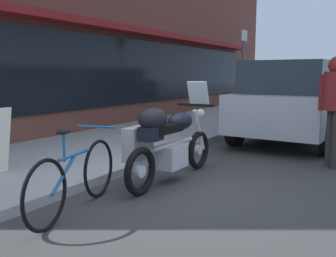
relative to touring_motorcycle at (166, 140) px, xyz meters
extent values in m
plane|color=#343434|center=(-0.12, -0.33, -0.59)|extent=(80.00, 80.00, 0.00)
cube|color=brown|center=(5.79, 3.97, 3.12)|extent=(19.83, 0.35, 7.42)
cube|color=black|center=(5.79, 3.77, 0.96)|extent=(13.88, 0.06, 1.80)
cube|color=maroon|center=(5.79, 3.55, 2.06)|extent=(13.88, 0.60, 0.16)
cube|color=#9B9B9B|center=(8.88, 2.25, -0.53)|extent=(30.00, 3.10, 0.12)
torus|color=black|center=(0.91, -0.06, -0.29)|extent=(0.61, 0.10, 0.60)
cylinder|color=silver|center=(0.91, -0.06, -0.29)|extent=(0.16, 0.06, 0.16)
torus|color=black|center=(-0.65, -0.02, -0.29)|extent=(0.61, 0.10, 0.60)
cylinder|color=silver|center=(-0.65, -0.02, -0.29)|extent=(0.16, 0.06, 0.16)
cube|color=silver|center=(0.08, -0.04, -0.24)|extent=(0.45, 0.31, 0.32)
cylinder|color=silver|center=(0.13, -0.04, -0.07)|extent=(1.02, 0.08, 0.06)
ellipsoid|color=black|center=(0.33, -0.04, 0.23)|extent=(0.53, 0.29, 0.26)
cube|color=black|center=(-0.09, -0.03, 0.17)|extent=(0.61, 0.25, 0.11)
cube|color=black|center=(-0.42, -0.02, 0.15)|extent=(0.29, 0.23, 0.18)
cylinder|color=silver|center=(0.91, -0.06, 0.03)|extent=(0.35, 0.08, 0.67)
cylinder|color=black|center=(0.79, -0.05, 0.43)|extent=(0.05, 0.62, 0.04)
cube|color=silver|center=(0.87, -0.05, 0.61)|extent=(0.16, 0.32, 0.35)
sphere|color=#EAEACC|center=(0.95, -0.06, 0.29)|extent=(0.14, 0.14, 0.14)
cube|color=#ACACAC|center=(-0.36, 0.21, -0.01)|extent=(0.44, 0.21, 0.44)
cube|color=black|center=(-0.36, 0.32, -0.01)|extent=(0.37, 0.02, 0.03)
ellipsoid|color=black|center=(-0.37, -0.03, 0.33)|extent=(0.49, 0.33, 0.28)
torus|color=black|center=(-0.95, 0.39, -0.24)|extent=(0.70, 0.20, 0.71)
torus|color=black|center=(-2.00, 0.15, -0.24)|extent=(0.70, 0.20, 0.71)
cylinder|color=#1E5999|center=(-1.48, 0.27, 0.04)|extent=(0.59, 0.17, 0.04)
cylinder|color=#1E5999|center=(-1.69, 0.22, -0.12)|extent=(0.46, 0.14, 0.34)
cylinder|color=#1E5999|center=(-1.66, 0.22, 0.16)|extent=(0.03, 0.03, 0.30)
ellipsoid|color=black|center=(-1.66, 0.22, 0.32)|extent=(0.24, 0.15, 0.06)
cylinder|color=#1E5999|center=(-1.00, 0.38, 0.28)|extent=(0.14, 0.47, 0.03)
cube|color=#9EA3AD|center=(4.58, -0.86, 0.12)|extent=(4.80, 2.08, 0.77)
cube|color=#232D38|center=(4.30, -0.84, 0.83)|extent=(3.28, 1.78, 0.65)
cube|color=#383838|center=(6.89, -0.98, -0.18)|extent=(0.26, 1.84, 0.24)
cylinder|color=black|center=(6.19, -0.03, -0.26)|extent=(0.67, 0.25, 0.66)
cylinder|color=black|center=(3.08, 0.14, -0.26)|extent=(0.67, 0.25, 0.66)
cylinder|color=black|center=(2.98, -1.69, -0.26)|extent=(0.67, 0.25, 0.66)
cylinder|color=#2B2B2B|center=(2.18, -1.81, -0.13)|extent=(0.14, 0.14, 0.92)
cylinder|color=#2B2B2B|center=(2.01, -1.92, -0.13)|extent=(0.14, 0.14, 0.92)
cylinder|color=maroon|center=(2.09, -1.87, 0.63)|extent=(0.49, 0.49, 0.60)
cylinder|color=maroon|center=(2.17, -1.65, 0.60)|extent=(0.10, 0.10, 0.57)
cylinder|color=#59595B|center=(7.02, 1.40, 0.89)|extent=(0.07, 0.07, 2.73)
cube|color=silver|center=(7.02, 1.38, 2.05)|extent=(0.44, 0.02, 0.32)
cube|color=black|center=(9.45, -0.88, 0.16)|extent=(4.63, 2.01, 0.85)
cube|color=#232D38|center=(9.18, -0.87, 0.87)|extent=(3.16, 1.74, 0.56)
cylinder|color=black|center=(10.99, 0.01, -0.26)|extent=(0.67, 0.24, 0.66)
cylinder|color=black|center=(7.98, 0.10, -0.26)|extent=(0.67, 0.24, 0.66)
camera|label=1|loc=(-4.42, -2.62, 0.90)|focal=40.73mm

